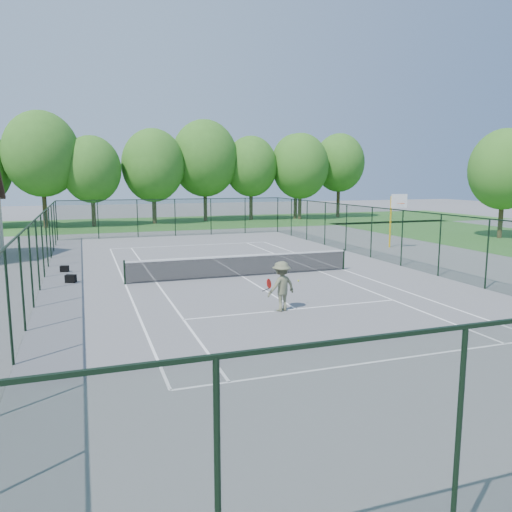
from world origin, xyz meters
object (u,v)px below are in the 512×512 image
at_px(sports_bag_a, 71,279).
at_px(tennis_player, 281,286).
at_px(basketball_goal, 395,210).
at_px(tennis_net, 242,265).

xyz_separation_m(sports_bag_a, tennis_player, (7.20, -7.63, 0.71)).
bearing_deg(basketball_goal, tennis_player, -136.96).
distance_m(basketball_goal, tennis_player, 18.17).
relative_size(basketball_goal, tennis_player, 2.04).
bearing_deg(tennis_net, tennis_player, -95.20).
xyz_separation_m(tennis_net, tennis_player, (-0.58, -6.41, 0.32)).
xyz_separation_m(basketball_goal, tennis_player, (-13.22, -12.35, -1.67)).
relative_size(tennis_net, tennis_player, 6.19).
height_order(sports_bag_a, tennis_player, tennis_player).
bearing_deg(sports_bag_a, tennis_player, -22.67).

